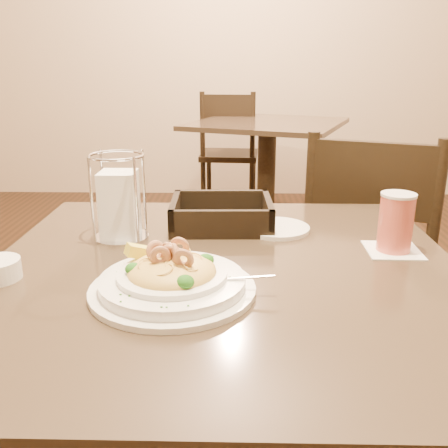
{
  "coord_description": "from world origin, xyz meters",
  "views": [
    {
      "loc": [
        0.02,
        -0.86,
        1.13
      ],
      "look_at": [
        0.0,
        0.02,
        0.84
      ],
      "focal_mm": 40.0,
      "sensor_mm": 36.0,
      "label": 1
    }
  ],
  "objects_px": {
    "dining_chair_far": "(229,150)",
    "napkin_caddy": "(119,203)",
    "bread_basket": "(222,217)",
    "background_table": "(267,158)",
    "side_plate": "(276,228)",
    "drink_glass": "(396,223)",
    "pasta_bowl": "(172,278)",
    "dining_chair_near": "(369,260)",
    "main_table": "(224,378)"
  },
  "relations": [
    {
      "from": "dining_chair_far",
      "to": "napkin_caddy",
      "type": "height_order",
      "value": "napkin_caddy"
    },
    {
      "from": "dining_chair_far",
      "to": "bread_basket",
      "type": "xyz_separation_m",
      "value": [
        0.02,
        -2.61,
        0.29
      ]
    },
    {
      "from": "background_table",
      "to": "side_plate",
      "type": "relative_size",
      "value": 7.71
    },
    {
      "from": "drink_glass",
      "to": "side_plate",
      "type": "xyz_separation_m",
      "value": [
        -0.23,
        0.13,
        -0.06
      ]
    },
    {
      "from": "pasta_bowl",
      "to": "side_plate",
      "type": "relative_size",
      "value": 2.05
    },
    {
      "from": "side_plate",
      "to": "pasta_bowl",
      "type": "bearing_deg",
      "value": -121.28
    },
    {
      "from": "drink_glass",
      "to": "side_plate",
      "type": "bearing_deg",
      "value": 150.88
    },
    {
      "from": "side_plate",
      "to": "napkin_caddy",
      "type": "bearing_deg",
      "value": -169.74
    },
    {
      "from": "bread_basket",
      "to": "dining_chair_near",
      "type": "bearing_deg",
      "value": 42.68
    },
    {
      "from": "background_table",
      "to": "napkin_caddy",
      "type": "height_order",
      "value": "napkin_caddy"
    },
    {
      "from": "bread_basket",
      "to": "napkin_caddy",
      "type": "bearing_deg",
      "value": -157.31
    },
    {
      "from": "napkin_caddy",
      "to": "drink_glass",
      "type": "bearing_deg",
      "value": -6.46
    },
    {
      "from": "bread_basket",
      "to": "side_plate",
      "type": "relative_size",
      "value": 1.57
    },
    {
      "from": "bread_basket",
      "to": "side_plate",
      "type": "distance_m",
      "value": 0.13
    },
    {
      "from": "dining_chair_far",
      "to": "bread_basket",
      "type": "distance_m",
      "value": 2.63
    },
    {
      "from": "dining_chair_far",
      "to": "pasta_bowl",
      "type": "height_order",
      "value": "dining_chair_far"
    },
    {
      "from": "main_table",
      "to": "napkin_caddy",
      "type": "distance_m",
      "value": 0.42
    },
    {
      "from": "background_table",
      "to": "side_plate",
      "type": "xyz_separation_m",
      "value": [
        -0.11,
        -2.19,
        0.25
      ]
    },
    {
      "from": "background_table",
      "to": "dining_chair_near",
      "type": "bearing_deg",
      "value": -82.01
    },
    {
      "from": "background_table",
      "to": "drink_glass",
      "type": "relative_size",
      "value": 9.61
    },
    {
      "from": "main_table",
      "to": "dining_chair_near",
      "type": "distance_m",
      "value": 0.84
    },
    {
      "from": "dining_chair_near",
      "to": "drink_glass",
      "type": "distance_m",
      "value": 0.69
    },
    {
      "from": "napkin_caddy",
      "to": "side_plate",
      "type": "bearing_deg",
      "value": 10.26
    },
    {
      "from": "background_table",
      "to": "side_plate",
      "type": "bearing_deg",
      "value": -92.94
    },
    {
      "from": "background_table",
      "to": "pasta_bowl",
      "type": "height_order",
      "value": "pasta_bowl"
    },
    {
      "from": "background_table",
      "to": "drink_glass",
      "type": "distance_m",
      "value": 2.34
    },
    {
      "from": "napkin_caddy",
      "to": "side_plate",
      "type": "xyz_separation_m",
      "value": [
        0.34,
        0.06,
        -0.08
      ]
    },
    {
      "from": "dining_chair_near",
      "to": "napkin_caddy",
      "type": "bearing_deg",
      "value": 58.84
    },
    {
      "from": "dining_chair_far",
      "to": "pasta_bowl",
      "type": "relative_size",
      "value": 3.01
    },
    {
      "from": "pasta_bowl",
      "to": "bread_basket",
      "type": "distance_m",
      "value": 0.36
    },
    {
      "from": "main_table",
      "to": "drink_glass",
      "type": "relative_size",
      "value": 7.42
    },
    {
      "from": "bread_basket",
      "to": "side_plate",
      "type": "height_order",
      "value": "bread_basket"
    },
    {
      "from": "dining_chair_near",
      "to": "dining_chair_far",
      "type": "relative_size",
      "value": 1.0
    },
    {
      "from": "napkin_caddy",
      "to": "bread_basket",
      "type": "bearing_deg",
      "value": 22.69
    },
    {
      "from": "main_table",
      "to": "bread_basket",
      "type": "height_order",
      "value": "bread_basket"
    },
    {
      "from": "main_table",
      "to": "side_plate",
      "type": "xyz_separation_m",
      "value": [
        0.12,
        0.22,
        0.25
      ]
    },
    {
      "from": "main_table",
      "to": "dining_chair_near",
      "type": "relative_size",
      "value": 0.97
    },
    {
      "from": "background_table",
      "to": "dining_chair_near",
      "type": "distance_m",
      "value": 1.74
    },
    {
      "from": "dining_chair_far",
      "to": "napkin_caddy",
      "type": "bearing_deg",
      "value": 89.68
    },
    {
      "from": "dining_chair_far",
      "to": "bread_basket",
      "type": "relative_size",
      "value": 3.92
    },
    {
      "from": "drink_glass",
      "to": "pasta_bowl",
      "type": "bearing_deg",
      "value": -154.75
    },
    {
      "from": "dining_chair_near",
      "to": "dining_chair_far",
      "type": "bearing_deg",
      "value": -55.67
    },
    {
      "from": "napkin_caddy",
      "to": "side_plate",
      "type": "relative_size",
      "value": 1.24
    },
    {
      "from": "bread_basket",
      "to": "napkin_caddy",
      "type": "relative_size",
      "value": 1.26
    },
    {
      "from": "dining_chair_near",
      "to": "napkin_caddy",
      "type": "relative_size",
      "value": 4.95
    },
    {
      "from": "main_table",
      "to": "napkin_caddy",
      "type": "xyz_separation_m",
      "value": [
        -0.23,
        0.16,
        0.32
      ]
    },
    {
      "from": "bread_basket",
      "to": "background_table",
      "type": "bearing_deg",
      "value": 83.68
    },
    {
      "from": "background_table",
      "to": "bread_basket",
      "type": "relative_size",
      "value": 4.91
    },
    {
      "from": "pasta_bowl",
      "to": "bread_basket",
      "type": "xyz_separation_m",
      "value": [
        0.07,
        0.36,
        -0.0
      ]
    },
    {
      "from": "dining_chair_far",
      "to": "dining_chair_near",
      "type": "bearing_deg",
      "value": 106.81
    }
  ]
}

